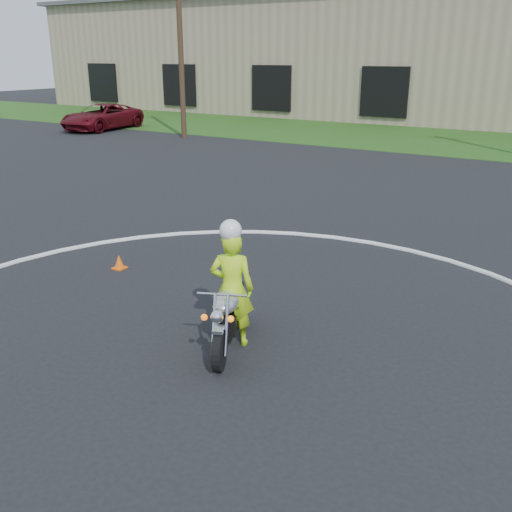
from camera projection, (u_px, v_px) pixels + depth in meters
The scene contains 8 objects.
ground at pixel (62, 472), 5.97m from camera, with size 120.00×120.00×0.00m, color black.
grass_strip at pixel (505, 145), 27.65m from camera, with size 120.00×10.00×0.02m, color #1E4714.
course_markings at pixel (398, 351), 8.39m from camera, with size 19.05×19.05×0.12m.
primary_motorcycle at pixel (228, 315), 8.38m from camera, with size 0.98×1.88×1.05m.
rider_primary_grp at pixel (232, 285), 8.35m from camera, with size 0.76×0.65×1.96m.
pickup_grp at pixel (102, 117), 33.27m from camera, with size 2.76×5.39×1.46m.
traffic_cones at pixel (507, 431), 6.41m from camera, with size 19.16×9.75×0.30m.
warehouse at pixel (301, 55), 45.60m from camera, with size 41.00×17.00×8.30m.
Camera 1 is at (4.28, -3.09, 4.13)m, focal length 40.00 mm.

